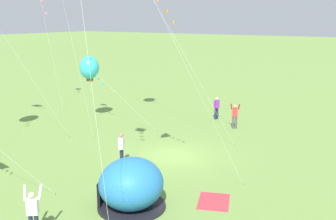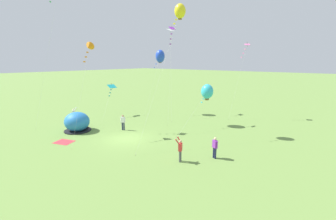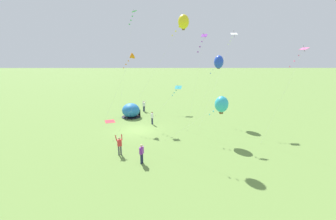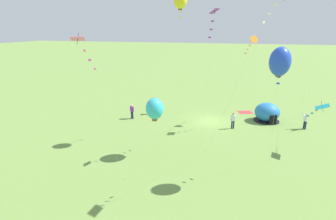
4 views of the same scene
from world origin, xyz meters
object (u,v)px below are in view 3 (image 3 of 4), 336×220
kite_orange (131,57)px  kite_purple (203,41)px  person_arms_raised (144,105)px  kite_green (133,17)px  kite_blue (219,62)px  kite_cyan (222,104)px  kite_pink (300,55)px  popup_tent (131,111)px  person_center_field (152,117)px  kite_yellow (183,22)px  kite_teal (178,88)px  kite_white (233,37)px  person_flying_kite (120,145)px  person_with_toddler (142,153)px

kite_orange → kite_purple: bearing=70.0°
person_arms_raised → kite_green: 13.58m
kite_blue → kite_cyan: (8.54, -1.43, -4.11)m
kite_orange → kite_green: kite_green is taller
kite_blue → kite_pink: size_ratio=0.91×
popup_tent → person_center_field: bearing=43.1°
kite_green → kite_cyan: bearing=41.1°
person_arms_raised → kite_blue: 13.86m
kite_yellow → kite_pink: kite_yellow is taller
kite_blue → kite_green: (-3.69, -12.11, 6.37)m
kite_blue → kite_teal: (-4.23, -5.42, -4.21)m
kite_white → kite_cyan: 11.15m
popup_tent → kite_pink: size_ratio=0.28×
popup_tent → person_flying_kite: (13.22, 0.99, 0.00)m
person_with_toddler → kite_blue: (-13.88, 9.30, 7.16)m
person_with_toddler → kite_yellow: kite_yellow is taller
kite_blue → kite_orange: kite_orange is taller
kite_blue → person_center_field: bearing=-74.5°
person_arms_raised → kite_white: bearing=66.6°
person_with_toddler → kite_white: (-13.19, 10.80, 10.40)m
person_flying_kite → person_arms_raised: 16.84m
kite_orange → kite_yellow: kite_yellow is taller
popup_tent → person_flying_kite: bearing=4.3°
person_arms_raised → kite_yellow: size_ratio=0.15×
popup_tent → kite_white: kite_white is taller
kite_purple → person_center_field: bearing=-107.6°
kite_white → kite_yellow: size_ratio=0.94×
kite_blue → kite_teal: size_ratio=2.00×
person_with_toddler → kite_yellow: (-6.39, 3.83, 11.30)m
kite_white → kite_pink: bearing=21.2°
person_with_toddler → kite_white: 19.97m
kite_green → kite_purple: size_ratio=1.35×
kite_teal → kite_pink: size_ratio=0.46×
kite_purple → kite_cyan: bearing=21.2°
kite_white → kite_purple: kite_white is taller
kite_white → popup_tent: bearing=-97.2°
kite_orange → kite_purple: kite_purple is taller
person_flying_kite → kite_white: bearing=131.4°
kite_yellow → kite_purple: size_ratio=1.13×
popup_tent → person_center_field: (3.61, 3.38, -0.03)m
kite_yellow → kite_purple: kite_yellow is taller
person_center_field → kite_purple: 11.56m
kite_blue → kite_cyan: bearing=-9.5°
kite_green → kite_purple: (8.16, 9.10, -3.91)m
person_arms_raised → kite_white: 17.06m
popup_tent → kite_green: (-2.62, 0.39, 13.50)m
kite_cyan → kite_purple: size_ratio=0.58×
kite_teal → kite_purple: (8.70, 2.41, 6.68)m
person_with_toddler → kite_cyan: 9.99m
kite_orange → kite_purple: 9.54m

